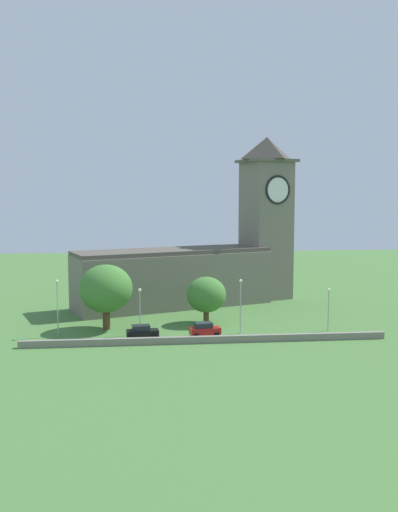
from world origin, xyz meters
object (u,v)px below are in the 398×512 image
object	(u,v)px
car_black	(142,332)
streetlamp_west_end	(57,299)
tree_riverside_west	(206,295)
car_red	(205,329)
streetlamp_west_mid	(140,303)
streetlamp_central	(241,298)
church	(206,256)
tree_churchyard	(106,289)
streetlamp_east_mid	(329,302)

from	to	relation	value
car_black	streetlamp_west_end	distance (m)	12.32
car_black	tree_riverside_west	xyz separation A→B (m)	(9.53, 7.89, 3.43)
car_red	tree_riverside_west	world-z (taller)	tree_riverside_west
car_red	streetlamp_west_mid	distance (m)	9.51
car_red	streetlamp_west_end	size ratio (longest dim) A/B	0.56
car_black	tree_riverside_west	distance (m)	12.84
car_black	streetlamp_central	size ratio (longest dim) A/B	0.58
streetlamp_west_mid	tree_riverside_west	bearing A→B (deg)	29.90
church	car_red	xyz separation A→B (m)	(-3.00, -23.87, -7.40)
streetlamp_west_mid	car_red	bearing A→B (deg)	-13.34
streetlamp_west_end	streetlamp_west_mid	xyz separation A→B (m)	(11.07, -0.23, -0.76)
streetlamp_west_mid	tree_churchyard	size ratio (longest dim) A/B	0.69
streetlamp_west_end	tree_churchyard	bearing A→B (deg)	26.41
tree_churchyard	streetlamp_east_mid	bearing A→B (deg)	-7.39
car_black	streetlamp_central	distance (m)	14.18
tree_riverside_west	streetlamp_east_mid	bearing A→B (deg)	-20.84
car_black	tree_churchyard	bearing A→B (deg)	131.74
church	streetlamp_east_mid	size ratio (longest dim) A/B	6.68
streetlamp_west_end	church	bearing A→B (deg)	43.52
streetlamp_west_end	streetlamp_east_mid	bearing A→B (deg)	-1.38
tree_riverside_west	church	bearing A→B (deg)	83.38
church	streetlamp_west_mid	bearing A→B (deg)	-118.12
church	streetlamp_central	distance (m)	23.07
streetlamp_west_mid	tree_churchyard	xyz separation A→B (m)	(-4.77, 3.36, 1.55)
streetlamp_west_mid	streetlamp_east_mid	xyz separation A→B (m)	(26.32, -0.67, -0.18)
car_black	car_red	distance (m)	8.41
car_black	streetlamp_east_mid	world-z (taller)	streetlamp_east_mid
car_black	streetlamp_west_mid	bearing A→B (deg)	96.37
car_black	streetlamp_west_end	xyz separation A→B (m)	(-11.32, 2.50, 4.17)
car_black	streetlamp_west_end	world-z (taller)	streetlamp_west_end
streetlamp_west_end	tree_riverside_west	size ratio (longest dim) A/B	1.10
car_red	streetlamp_central	world-z (taller)	streetlamp_central
church	tree_riverside_west	distance (m)	16.79
streetlamp_east_mid	tree_riverside_west	xyz separation A→B (m)	(-16.54, 6.30, 0.20)
car_red	tree_churchyard	size ratio (longest dim) A/B	0.47
church	streetlamp_west_mid	size ratio (longest dim) A/B	6.35
tree_riverside_west	tree_churchyard	bearing A→B (deg)	-171.15
car_red	streetlamp_east_mid	size ratio (longest dim) A/B	0.71
car_black	streetlamp_east_mid	size ratio (longest dim) A/B	0.73
church	tree_riverside_west	bearing A→B (deg)	-96.62
church	tree_riverside_west	xyz separation A→B (m)	(-1.88, -16.19, -4.03)
car_red	streetlamp_central	size ratio (longest dim) A/B	0.57
streetlamp_west_end	tree_riverside_west	xyz separation A→B (m)	(20.85, 5.39, -0.74)
car_red	tree_riverside_west	xyz separation A→B (m)	(1.12, 7.68, 3.37)
streetlamp_west_mid	streetlamp_west_end	bearing A→B (deg)	178.79
streetlamp_central	streetlamp_east_mid	size ratio (longest dim) A/B	1.25
church	tree_churchyard	size ratio (longest dim) A/B	4.37
car_red	streetlamp_west_mid	bearing A→B (deg)	166.66
car_black	church	bearing A→B (deg)	64.65
streetlamp_central	tree_churchyard	distance (m)	19.04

